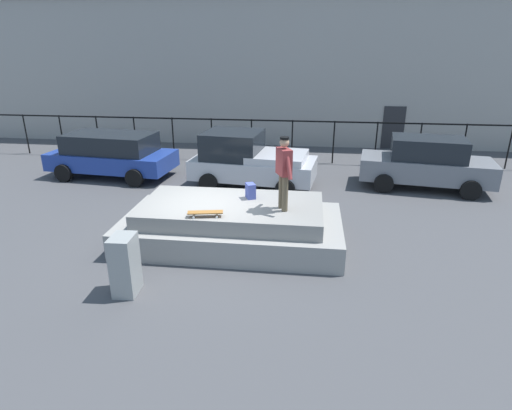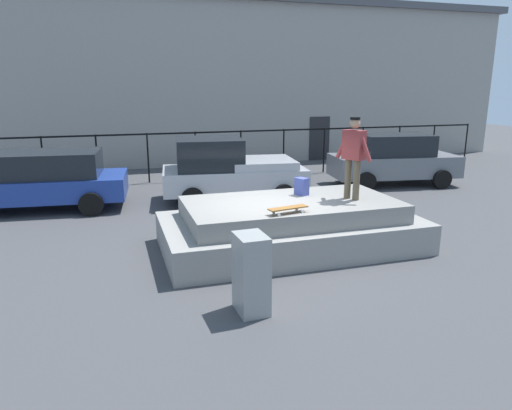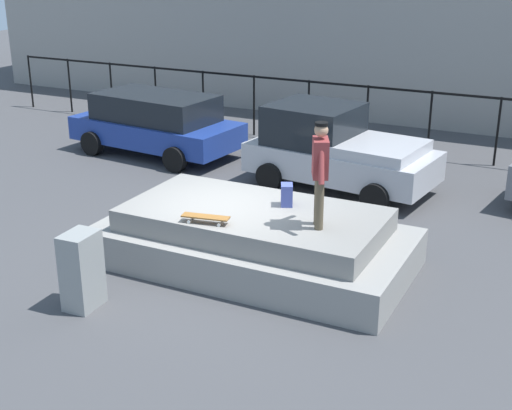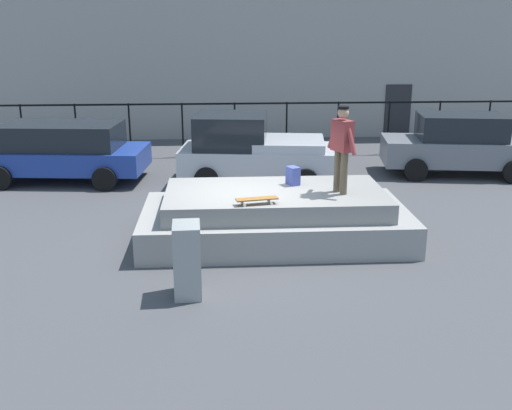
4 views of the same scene
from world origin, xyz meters
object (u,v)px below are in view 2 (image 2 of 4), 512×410
at_px(car_blue_hatchback_near, 41,179).
at_px(car_grey_sedan_far, 394,159).
at_px(skateboard, 288,208).
at_px(skateboarder, 354,152).
at_px(backpack, 302,186).
at_px(car_silver_pickup_mid, 229,170).
at_px(utility_box, 251,274).

relative_size(car_blue_hatchback_near, car_grey_sedan_far, 1.04).
distance_m(skateboard, car_blue_hatchback_near, 7.82).
bearing_deg(skateboarder, backpack, 141.96).
relative_size(car_silver_pickup_mid, utility_box, 3.60).
relative_size(skateboard, car_grey_sedan_far, 0.18).
relative_size(backpack, car_blue_hatchback_near, 0.08).
distance_m(skateboard, utility_box, 2.15).
relative_size(skateboarder, car_silver_pickup_mid, 0.39).
bearing_deg(skateboarder, skateboard, -158.32).
xyz_separation_m(skateboarder, car_blue_hatchback_near, (-6.74, 5.31, -1.16)).
xyz_separation_m(backpack, car_grey_sedan_far, (5.42, 4.62, -0.33)).
height_order(skateboard, car_grey_sedan_far, car_grey_sedan_far).
xyz_separation_m(backpack, car_blue_hatchback_near, (-5.87, 4.63, -0.35)).
xyz_separation_m(skateboarder, car_silver_pickup_mid, (-1.49, 4.81, -1.11)).
bearing_deg(skateboarder, utility_box, -141.40).
distance_m(skateboard, car_silver_pickup_mid, 5.50).
bearing_deg(skateboarder, car_blue_hatchback_near, 141.79).
xyz_separation_m(car_grey_sedan_far, utility_box, (-7.51, -7.66, -0.27)).
bearing_deg(skateboard, car_blue_hatchback_near, 130.02).
height_order(skateboard, car_silver_pickup_mid, car_silver_pickup_mid).
relative_size(car_grey_sedan_far, utility_box, 3.67).
bearing_deg(car_grey_sedan_far, skateboard, -136.35).
bearing_deg(skateboarder, car_silver_pickup_mid, 107.18).
bearing_deg(car_silver_pickup_mid, utility_box, -101.55).
xyz_separation_m(backpack, car_silver_pickup_mid, (-0.62, 4.13, -0.29)).
bearing_deg(car_grey_sedan_far, car_blue_hatchback_near, 179.97).
relative_size(backpack, car_grey_sedan_far, 0.09).
height_order(skateboarder, skateboard, skateboarder).
height_order(skateboard, car_blue_hatchback_near, car_blue_hatchback_near).
bearing_deg(backpack, skateboarder, 26.64).
distance_m(skateboarder, skateboard, 2.05).
bearing_deg(car_blue_hatchback_near, skateboarder, -38.21).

